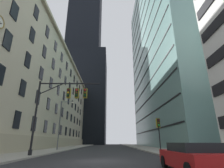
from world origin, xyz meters
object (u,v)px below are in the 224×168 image
Objects in this scene: fire_hydrant at (222,155)px; traffic_light_near_right at (158,125)px; street_lamppost at (62,120)px; traffic_signal_mast at (65,100)px; parked_car at (193,157)px.

traffic_light_near_right is at bearing 97.71° from fire_hydrant.
traffic_light_near_right is 4.52× the size of fire_hydrant.
traffic_light_near_right is 16.70m from street_lamppost.
traffic_signal_mast is 1.95× the size of traffic_light_near_right.
parked_car is at bearing -98.40° from traffic_light_near_right.
traffic_light_near_right is at bearing 81.60° from parked_car.
traffic_signal_mast is 8.80× the size of fire_hydrant.
traffic_light_near_right reaches higher than fire_hydrant.
traffic_signal_mast is 14.22m from fire_hydrant.
street_lamppost is 24.21m from parked_car.
parked_car is at bearing -59.15° from street_lamppost.
parked_car is (8.81, -8.69, -4.92)m from traffic_signal_mast.
traffic_signal_mast reaches higher than fire_hydrant.
parked_car is (12.23, -20.47, -4.20)m from street_lamppost.
traffic_light_near_right is at bearing 14.38° from traffic_signal_mast.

